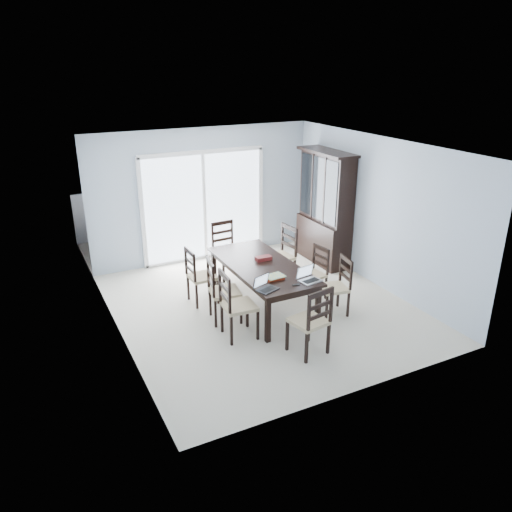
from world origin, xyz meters
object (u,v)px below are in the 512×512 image
at_px(hot_tub, 168,226).
at_px(chair_right_near, 339,280).
at_px(chair_left_far, 197,270).
at_px(chair_right_far, 284,248).
at_px(chair_left_near, 233,298).
at_px(chair_left_mid, 218,284).
at_px(dining_table, 262,269).
at_px(laptop_dark, 267,287).
at_px(chair_right_mid, 316,267).
at_px(laptop_silver, 310,278).
at_px(chair_end_near, 314,315).
at_px(cell_phone, 296,285).
at_px(china_hutch, 325,209).
at_px(chair_end_far, 225,243).
at_px(game_box, 263,258).

bearing_deg(hot_tub, chair_right_near, -70.03).
distance_m(chair_left_far, chair_right_far, 1.70).
height_order(chair_left_near, chair_left_mid, chair_left_near).
xyz_separation_m(dining_table, laptop_dark, (-0.36, -0.87, 0.13)).
xyz_separation_m(dining_table, chair_left_mid, (-0.79, -0.10, -0.06)).
xyz_separation_m(laptop_dark, hot_tub, (-0.13, 4.27, -0.32)).
bearing_deg(chair_right_mid, dining_table, 77.73).
bearing_deg(chair_left_mid, laptop_silver, 65.19).
bearing_deg(chair_right_mid, chair_left_far, 61.42).
bearing_deg(chair_end_near, cell_phone, 70.09).
bearing_deg(china_hutch, chair_end_far, 173.60).
bearing_deg(chair_end_near, laptop_dark, 104.99).
height_order(chair_left_mid, laptop_dark, chair_left_mid).
distance_m(chair_right_mid, laptop_dark, 1.60).
relative_size(chair_right_near, hot_tub, 0.57).
distance_m(dining_table, chair_right_near, 1.23).
bearing_deg(chair_right_near, china_hutch, -17.37).
distance_m(chair_left_mid, chair_right_mid, 1.79).
distance_m(chair_left_far, laptop_silver, 1.94).
distance_m(chair_right_mid, hot_tub, 3.76).
relative_size(dining_table, laptop_dark, 6.33).
bearing_deg(laptop_silver, chair_left_near, 159.07).
bearing_deg(dining_table, chair_right_mid, -3.34).
relative_size(chair_right_near, chair_end_near, 0.92).
height_order(chair_right_near, chair_end_near, chair_end_near).
xyz_separation_m(chair_right_near, chair_right_mid, (-0.01, 0.65, -0.03)).
bearing_deg(chair_end_near, china_hutch, 44.12).
bearing_deg(chair_end_near, chair_left_far, 101.19).
bearing_deg(chair_right_near, chair_right_far, 17.33).
xyz_separation_m(chair_left_mid, laptop_silver, (1.13, -0.79, 0.19)).
bearing_deg(chair_left_far, hot_tub, 170.37).
relative_size(dining_table, chair_right_near, 2.05).
bearing_deg(chair_right_far, chair_left_mid, 110.75).
distance_m(china_hutch, chair_end_far, 2.08).
height_order(chair_right_near, chair_right_mid, chair_right_near).
bearing_deg(laptop_silver, chair_right_mid, 42.59).
height_order(chair_left_mid, game_box, chair_left_mid).
xyz_separation_m(china_hutch, chair_left_near, (-2.83, -1.91, -0.44)).
height_order(china_hutch, game_box, china_hutch).
relative_size(laptop_dark, cell_phone, 3.36).
distance_m(china_hutch, hot_tub, 3.36).
relative_size(dining_table, chair_end_far, 1.86).
height_order(chair_end_near, laptop_dark, chair_end_near).
height_order(china_hutch, chair_left_near, china_hutch).
relative_size(chair_right_far, cell_phone, 11.59).
bearing_deg(chair_right_mid, chair_left_near, 99.51).
bearing_deg(china_hutch, chair_right_mid, -128.26).
xyz_separation_m(chair_end_far, hot_tub, (-0.50, 1.92, -0.15)).
height_order(chair_left_far, chair_right_near, chair_left_far).
relative_size(laptop_silver, hot_tub, 0.18).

